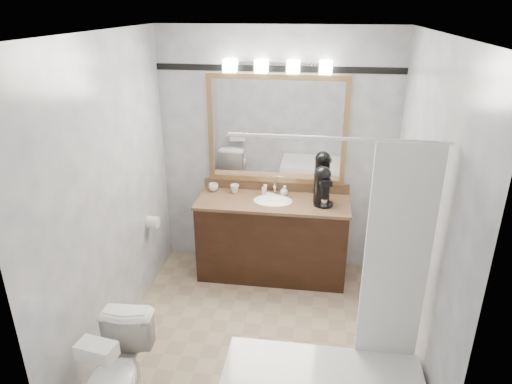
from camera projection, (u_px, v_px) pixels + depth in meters
room at (259, 205)px, 3.48m from camera, size 2.42×2.62×2.52m
vanity at (272, 236)px, 4.72m from camera, size 1.53×0.58×0.97m
mirror at (277, 130)px, 4.56m from camera, size 1.40×0.04×1.10m
vanity_light_bar at (277, 66)px, 4.27m from camera, size 1.02×0.14×0.12m
accent_stripe at (278, 69)px, 4.34m from camera, size 2.40×0.01×0.06m
tp_roll at (153, 222)px, 4.45m from camera, size 0.11×0.12×0.12m
toilet at (118, 375)px, 3.10m from camera, size 0.42×0.69×0.68m
tissue_box at (97, 350)px, 2.77m from camera, size 0.26×0.17×0.10m
coffee_maker at (322, 185)px, 4.44m from camera, size 0.20×0.24×0.37m
cup_left at (213, 187)px, 4.79m from camera, size 0.13×0.13×0.08m
cup_right at (235, 189)px, 4.74m from camera, size 0.12×0.12×0.08m
soap_bottle_a at (264, 189)px, 4.70m from camera, size 0.05×0.05×0.10m
soap_bottle_b at (284, 191)px, 4.67m from camera, size 0.10×0.10×0.10m
soap_bar at (270, 195)px, 4.67m from camera, size 0.09×0.07×0.02m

